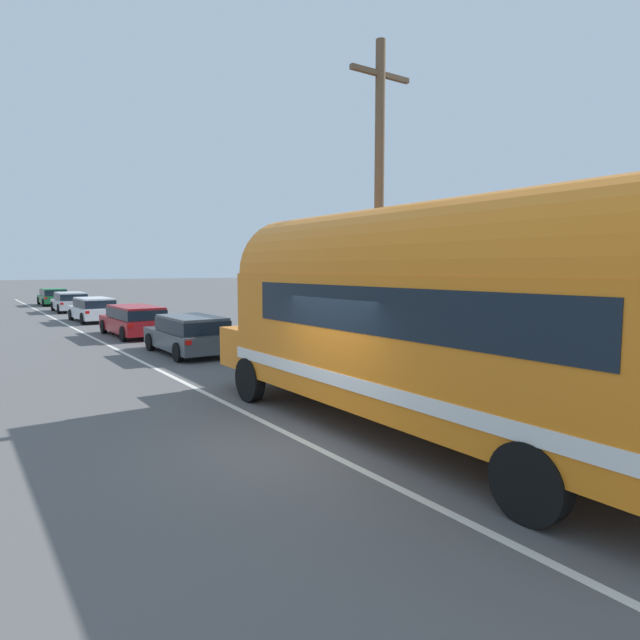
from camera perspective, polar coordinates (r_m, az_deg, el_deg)
The scene contains 11 objects.
ground_plane at distance 9.47m, azimuth -1.23°, elevation -13.05°, with size 300.00×300.00×0.00m, color #565454.
lane_markings at distance 20.79m, azimuth -15.82°, elevation -3.02°, with size 3.59×80.00×0.01m.
sidewalk_slab at distance 20.11m, azimuth -6.06°, elevation -2.92°, with size 2.12×90.00×0.15m, color #9E9B93.
roadside_building at distance 20.06m, azimuth 24.88°, elevation 2.61°, with size 12.59×20.15×4.34m.
utility_pole at distance 13.62m, azimuth 6.29°, elevation 11.42°, with size 1.80×0.24×8.50m.
painted_bus at distance 9.15m, azimuth 12.29°, elevation 0.93°, with size 2.65×11.68×4.12m.
car_lead at distance 19.28m, azimuth -13.73°, elevation -1.29°, with size 1.92×4.36×1.37m.
car_second at distance 25.10m, azimuth -19.15°, elevation 0.15°, with size 1.96×4.81×1.37m.
car_third at distance 32.87m, azimuth -22.97°, elevation 1.19°, with size 1.99×4.49×1.37m.
car_fourth at distance 41.01m, azimuth -25.04°, elevation 1.88°, with size 2.01×4.39×1.37m.
car_fifth at distance 48.90m, azimuth -26.54°, elevation 2.33°, with size 1.91×4.41×1.37m.
Camera 1 is at (-4.91, -7.52, 3.02)m, focal length 30.09 mm.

